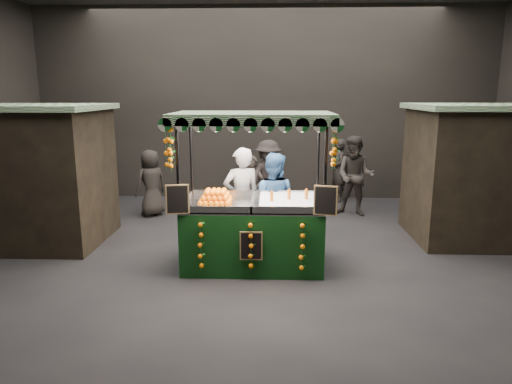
{
  "coord_description": "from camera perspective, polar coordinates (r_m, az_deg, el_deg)",
  "views": [
    {
      "loc": [
        0.24,
        -7.45,
        2.82
      ],
      "look_at": [
        -0.04,
        0.24,
        1.17
      ],
      "focal_mm": 32.68,
      "sensor_mm": 36.0,
      "label": 1
    }
  ],
  "objects": [
    {
      "name": "neighbour_stall_right",
      "position": [
        9.99,
        26.71,
        2.14
      ],
      "size": [
        3.0,
        2.2,
        2.6
      ],
      "color": "black",
      "rests_on": "ground"
    },
    {
      "name": "shopper_1",
      "position": [
        10.96,
        12.04,
        1.92
      ],
      "size": [
        1.09,
        0.98,
        1.85
      ],
      "rotation": [
        0.0,
        0.0,
        -0.38
      ],
      "color": "#2C2723",
      "rests_on": "ground"
    },
    {
      "name": "ground",
      "position": [
        7.97,
        0.24,
        -8.58
      ],
      "size": [
        12.0,
        12.0,
        0.0
      ],
      "primitive_type": "plane",
      "color": "black",
      "rests_on": "ground"
    },
    {
      "name": "shopper_4",
      "position": [
        10.98,
        -12.73,
        1.09
      ],
      "size": [
        0.88,
        0.87,
        1.54
      ],
      "rotation": [
        0.0,
        0.0,
        3.9
      ],
      "color": "black",
      "rests_on": "ground"
    },
    {
      "name": "market_hall",
      "position": [
        7.48,
        0.27,
        16.45
      ],
      "size": [
        12.1,
        10.1,
        5.05
      ],
      "color": "black",
      "rests_on": "ground"
    },
    {
      "name": "neighbour_stall_left",
      "position": [
        9.76,
        -26.34,
        1.96
      ],
      "size": [
        3.0,
        2.2,
        2.6
      ],
      "color": "black",
      "rests_on": "ground"
    },
    {
      "name": "shopper_0",
      "position": [
        9.72,
        -0.55,
        -0.01
      ],
      "size": [
        0.59,
        0.42,
        1.55
      ],
      "rotation": [
        0.0,
        0.0,
        -0.09
      ],
      "color": "black",
      "rests_on": "ground"
    },
    {
      "name": "shopper_5",
      "position": [
        12.14,
        22.63,
        2.31
      ],
      "size": [
        1.42,
        1.77,
        1.88
      ],
      "rotation": [
        0.0,
        0.0,
        2.14
      ],
      "color": "#2B2523",
      "rests_on": "ground"
    },
    {
      "name": "shopper_3",
      "position": [
        10.85,
        1.48,
        1.79
      ],
      "size": [
        1.25,
        1.25,
        1.74
      ],
      "rotation": [
        0.0,
        0.0,
        0.79
      ],
      "color": "#2A2322",
      "rests_on": "ground"
    },
    {
      "name": "vendor_blue",
      "position": [
        8.36,
        2.07,
        -1.22
      ],
      "size": [
        1.01,
        0.88,
        1.78
      ],
      "rotation": [
        0.0,
        0.0,
        2.87
      ],
      "color": "navy",
      "rests_on": "ground"
    },
    {
      "name": "shopper_6",
      "position": [
        12.31,
        10.0,
        2.62
      ],
      "size": [
        0.48,
        0.65,
        1.64
      ],
      "rotation": [
        0.0,
        0.0,
        -1.42
      ],
      "color": "black",
      "rests_on": "ground"
    },
    {
      "name": "shopper_2",
      "position": [
        10.87,
        -0.95,
        1.3
      ],
      "size": [
        0.96,
        0.54,
        1.55
      ],
      "rotation": [
        0.0,
        0.0,
        2.95
      ],
      "color": "black",
      "rests_on": "ground"
    },
    {
      "name": "vendor_grey",
      "position": [
        8.42,
        -1.77,
        -0.83
      ],
      "size": [
        0.8,
        0.66,
        1.86
      ],
      "rotation": [
        0.0,
        0.0,
        3.52
      ],
      "color": "gray",
      "rests_on": "ground"
    },
    {
      "name": "juice_stall",
      "position": [
        7.56,
        -0.32,
        -3.53
      ],
      "size": [
        2.59,
        1.52,
        2.51
      ],
      "color": "black",
      "rests_on": "ground"
    }
  ]
}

